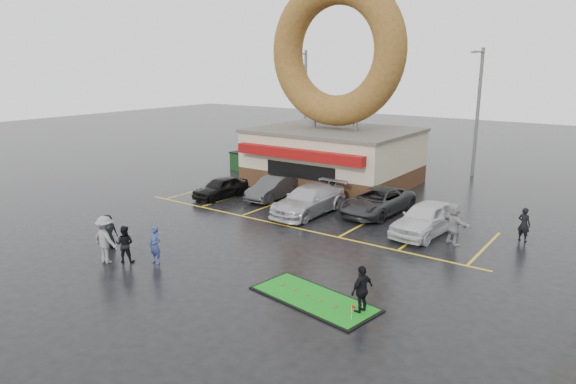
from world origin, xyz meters
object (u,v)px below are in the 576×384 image
Objects in this scene: person_blue at (155,245)px; streetlight_mid at (478,109)px; car_grey at (377,201)px; car_white at (426,218)px; car_black at (221,187)px; dumpster at (243,162)px; car_silver at (309,200)px; person_cameraman at (362,290)px; putting_green at (314,299)px; car_dgrey at (273,188)px; streetlight_left at (305,102)px; donut_shop at (334,117)px.

streetlight_mid is at bearing 75.50° from person_blue.
car_grey is (-1.25, -12.92, -4.08)m from streetlight_mid.
car_black is at bearing -171.25° from car_white.
car_black is at bearing -52.44° from dumpster.
dumpster is (-10.51, 6.89, -0.11)m from car_silver.
car_black is 16.23m from person_cameraman.
car_black is at bearing -160.58° from car_grey.
dumpster is 0.37× the size of putting_green.
car_black is at bearing 116.52° from person_blue.
car_dgrey is 0.88× the size of car_white.
streetlight_left is 5.00× the size of dumpster.
car_white is (16.13, -13.69, -4.00)m from streetlight_left.
car_white reaches higher than person_blue.
car_silver is at bearing 81.22° from person_blue.
car_silver is at bearing -105.96° from streetlight_mid.
donut_shop reaches higher than person_blue.
car_grey reaches higher than car_dgrey.
car_silver is at bearing 124.44° from putting_green.
dumpster reaches higher than car_black.
car_dgrey is (2.74, 1.62, 0.04)m from car_black.
person_cameraman is at bearing -52.39° from streetlight_left.
car_silver is 3.34× the size of person_blue.
dumpster is (-9.39, 16.49, -0.13)m from person_blue.
putting_green is at bearing -61.27° from donut_shop.
person_cameraman is at bearing -75.80° from car_white.
streetlight_left is at bearing 90.08° from dumpster.
person_cameraman is (10.42, -15.67, -3.64)m from donut_shop.
car_dgrey is (-7.78, -13.69, -4.11)m from streetlight_mid.
car_dgrey is 2.26× the size of dumpster.
streetlight_left is 14.04m from streetlight_mid.
person_blue is (8.57, -23.65, -4.00)m from streetlight_left.
donut_shop is at bearing 112.65° from car_silver.
dumpster is (-13.56, 4.76, -0.05)m from car_grey.
car_black is 0.77× the size of putting_green.
donut_shop is at bearing 93.29° from person_blue.
putting_green is at bearing -70.06° from car_grey.
streetlight_mid is 1.87× the size of putting_green.
car_silver is at bearing -140.14° from car_grey.
donut_shop reaches higher than streetlight_left.
person_blue is (-1.13, -9.60, 0.02)m from car_silver.
streetlight_mid is 16.27m from car_dgrey.
car_white reaches higher than car_silver.
car_white reaches higher than car_grey.
streetlight_mid is at bearing 60.88° from car_black.
person_cameraman reaches higher than putting_green.
dumpster is (-14.81, -8.16, -4.13)m from streetlight_mid.
streetlight_mid reaches higher than car_black.
car_white is 9.02m from person_cameraman.
car_silver is 1.14× the size of car_white.
dumpster is at bearing 117.57° from person_blue.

